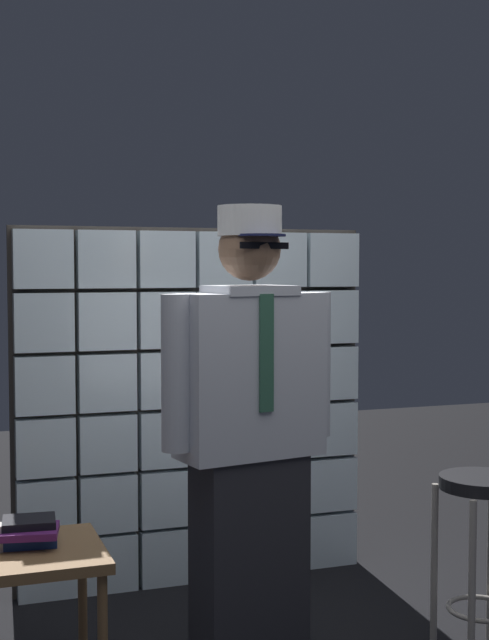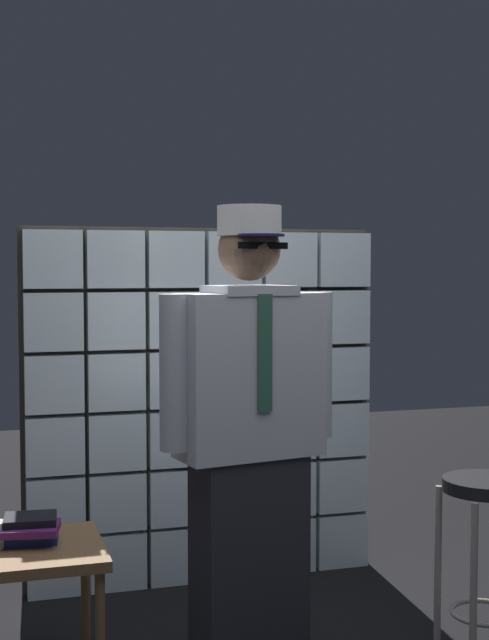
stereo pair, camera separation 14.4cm
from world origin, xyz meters
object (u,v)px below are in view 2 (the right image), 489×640
Objects in this scene: bar_stool at (486,528)px; standing_person at (249,436)px; book_stack at (30,529)px; side_table at (31,566)px.

standing_person is at bearing 168.84° from bar_stool.
bar_stool is 1.73m from book_stack.
bar_stool is at bearing -12.15° from book_stack.
standing_person is at bearing -10.41° from side_table.
standing_person reaches higher than side_table.
side_table is (-0.79, 0.15, -0.46)m from standing_person.
bar_stool is 1.38× the size of side_table.
standing_person is 0.93m from side_table.
standing_person reaches higher than bar_stool.
book_stack is (0.00, 0.04, 0.12)m from side_table.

